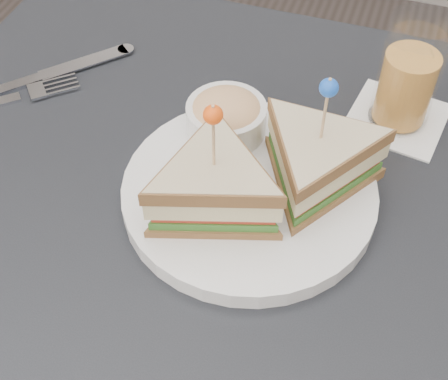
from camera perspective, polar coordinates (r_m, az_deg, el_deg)
table at (r=0.70m, az=-1.05°, el=-7.17°), size 0.80×0.80×0.75m
plate_meal at (r=0.63m, az=3.13°, el=1.68°), size 0.32×0.32×0.16m
cutlery_fork at (r=0.81m, az=-19.52°, el=7.72°), size 0.17×0.16×0.01m
cutlery_knife at (r=0.84m, az=-15.80°, el=10.10°), size 0.16×0.17×0.01m
drink_set at (r=0.74m, az=16.46°, el=9.73°), size 0.12×0.12×0.14m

